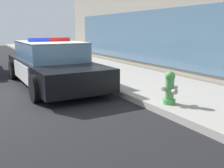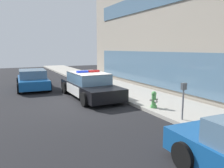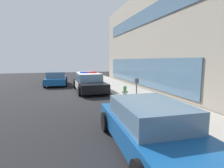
# 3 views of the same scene
# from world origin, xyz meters

# --- Properties ---
(ground) EXTENTS (48.00, 48.00, 0.00)m
(ground) POSITION_xyz_m (0.00, 0.00, 0.00)
(ground) COLOR black
(sidewalk) EXTENTS (48.00, 2.99, 0.15)m
(sidewalk) POSITION_xyz_m (0.00, 3.46, 0.07)
(sidewalk) COLOR #A39E93
(sidewalk) RESTS_ON ground
(police_cruiser) EXTENTS (5.20, 2.15, 1.49)m
(police_cruiser) POSITION_xyz_m (-1.49, 0.82, 0.68)
(police_cruiser) COLOR black
(police_cruiser) RESTS_ON ground
(fire_hydrant) EXTENTS (0.34, 0.39, 0.73)m
(fire_hydrant) POSITION_xyz_m (2.35, 2.35, 0.50)
(fire_hydrant) COLOR #4C994C
(fire_hydrant) RESTS_ON sidewalk
(car_far_lane) EXTENTS (4.33, 2.18, 1.29)m
(car_far_lane) POSITION_xyz_m (-5.64, -1.67, 0.63)
(car_far_lane) COLOR #144C8C
(car_far_lane) RESTS_ON ground
(parking_meter) EXTENTS (0.12, 0.18, 1.34)m
(parking_meter) POSITION_xyz_m (4.13, 2.28, 1.08)
(parking_meter) COLOR slate
(parking_meter) RESTS_ON sidewalk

